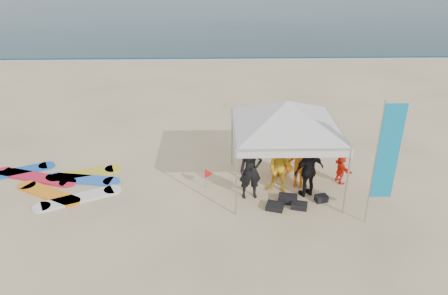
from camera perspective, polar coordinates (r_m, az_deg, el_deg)
ground at (r=12.19m, az=-3.28°, el=-10.55°), size 120.00×120.00×0.00m
shoreline_foam at (r=28.90m, az=-2.21°, el=11.59°), size 160.00×1.20×0.01m
person_black_a at (r=13.06m, az=3.49°, el=-2.93°), size 0.74×0.54×1.87m
person_yellow at (r=13.43m, az=7.38°, el=-2.72°), size 0.99×0.89×1.67m
person_orange_a at (r=13.88m, az=9.90°, el=-1.99°), size 1.21×0.95×1.64m
person_black_b at (r=13.40m, az=11.04°, el=-2.96°), size 1.10×0.79×1.73m
person_orange_b at (r=14.45m, az=7.66°, el=-0.00°), size 1.10×0.93×1.92m
person_seated at (r=14.51m, az=15.04°, el=-2.63°), size 0.52×0.98×1.01m
canopy_tent at (r=12.93m, az=8.30°, el=6.01°), size 4.38×4.38×3.31m
feather_flag at (r=12.08m, az=20.47°, el=-0.79°), size 0.61×0.04×3.64m
marker_pennant at (r=13.74m, az=-1.96°, el=-3.43°), size 0.28×0.28×0.64m
gear_pile at (r=13.23m, az=8.88°, el=-7.07°), size 1.96×0.84×0.22m
surfboard_spread at (r=15.24m, az=-21.37°, el=-4.20°), size 4.99×3.06×0.07m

